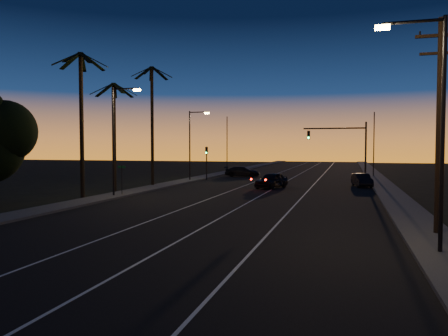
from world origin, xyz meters
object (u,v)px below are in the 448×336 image
(cross_car, at_px, (242,172))
(utility_pole, at_px, (439,121))
(lead_car, at_px, (272,180))
(right_car, at_px, (362,180))
(signal_mast, at_px, (344,141))

(cross_car, bearing_deg, utility_pole, -63.92)
(lead_car, xyz_separation_m, right_car, (8.78, 4.07, -0.10))
(signal_mast, relative_size, lead_car, 1.31)
(utility_pole, relative_size, right_car, 2.30)
(lead_car, height_order, right_car, lead_car)
(right_car, bearing_deg, signal_mast, 112.25)
(utility_pole, relative_size, signal_mast, 1.41)
(signal_mast, distance_m, lead_car, 11.75)
(lead_car, bearing_deg, cross_car, 113.34)
(right_car, xyz_separation_m, cross_car, (-15.63, 11.81, 0.03))
(utility_pole, xyz_separation_m, right_car, (-2.60, 25.44, -4.62))
(utility_pole, xyz_separation_m, signal_mast, (-4.46, 29.99, -0.53))
(utility_pole, bearing_deg, cross_car, 116.08)
(signal_mast, bearing_deg, cross_car, 152.22)
(right_car, bearing_deg, utility_pole, -84.16)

